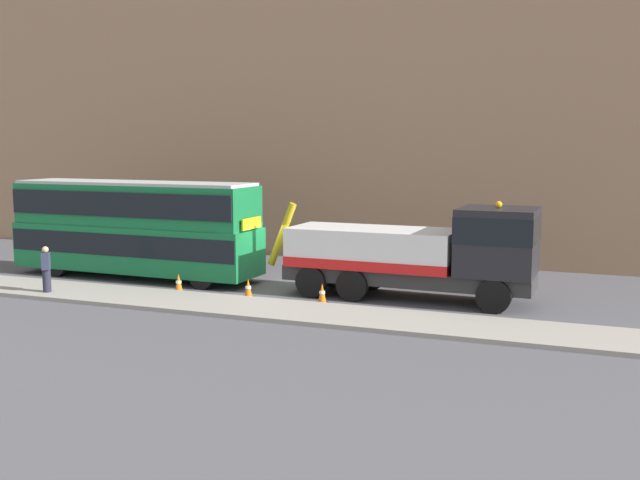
{
  "coord_description": "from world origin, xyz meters",
  "views": [
    {
      "loc": [
        11.65,
        -25.62,
        5.59
      ],
      "look_at": [
        1.97,
        -0.51,
        2.0
      ],
      "focal_mm": 40.31,
      "sensor_mm": 36.0,
      "label": 1
    }
  ],
  "objects_px": {
    "recovery_tow_truck": "(420,252)",
    "traffic_cone_near_bus": "(179,283)",
    "pedestrian_onlooker": "(46,270)",
    "traffic_cone_near_truck": "(322,294)",
    "double_decker_bus": "(135,225)",
    "traffic_cone_midway": "(248,289)"
  },
  "relations": [
    {
      "from": "double_decker_bus",
      "to": "pedestrian_onlooker",
      "type": "distance_m",
      "value": 4.59
    },
    {
      "from": "pedestrian_onlooker",
      "to": "traffic_cone_near_truck",
      "type": "height_order",
      "value": "pedestrian_onlooker"
    },
    {
      "from": "recovery_tow_truck",
      "to": "traffic_cone_near_truck",
      "type": "relative_size",
      "value": 14.13
    },
    {
      "from": "double_decker_bus",
      "to": "traffic_cone_near_bus",
      "type": "xyz_separation_m",
      "value": [
        3.33,
        -2.01,
        -1.89
      ]
    },
    {
      "from": "recovery_tow_truck",
      "to": "double_decker_bus",
      "type": "distance_m",
      "value": 12.2
    },
    {
      "from": "pedestrian_onlooker",
      "to": "traffic_cone_near_truck",
      "type": "xyz_separation_m",
      "value": [
        10.0,
        2.48,
        -0.64
      ]
    },
    {
      "from": "recovery_tow_truck",
      "to": "pedestrian_onlooker",
      "type": "xyz_separation_m",
      "value": [
        -13.07,
        -4.32,
        -0.77
      ]
    },
    {
      "from": "traffic_cone_near_bus",
      "to": "traffic_cone_near_truck",
      "type": "xyz_separation_m",
      "value": [
        5.79,
        0.16,
        0.0
      ]
    },
    {
      "from": "traffic_cone_near_bus",
      "to": "pedestrian_onlooker",
      "type": "bearing_deg",
      "value": -151.13
    },
    {
      "from": "traffic_cone_midway",
      "to": "traffic_cone_near_truck",
      "type": "height_order",
      "value": "same"
    },
    {
      "from": "double_decker_bus",
      "to": "traffic_cone_near_truck",
      "type": "relative_size",
      "value": 15.41
    },
    {
      "from": "double_decker_bus",
      "to": "recovery_tow_truck",
      "type": "bearing_deg",
      "value": 1.3
    },
    {
      "from": "traffic_cone_near_bus",
      "to": "traffic_cone_midway",
      "type": "distance_m",
      "value": 2.93
    },
    {
      "from": "recovery_tow_truck",
      "to": "double_decker_bus",
      "type": "relative_size",
      "value": 0.92
    },
    {
      "from": "recovery_tow_truck",
      "to": "traffic_cone_near_bus",
      "type": "relative_size",
      "value": 14.13
    },
    {
      "from": "recovery_tow_truck",
      "to": "traffic_cone_near_bus",
      "type": "xyz_separation_m",
      "value": [
        -8.86,
        -1.99,
        -1.42
      ]
    },
    {
      "from": "traffic_cone_near_bus",
      "to": "traffic_cone_near_truck",
      "type": "height_order",
      "value": "same"
    },
    {
      "from": "traffic_cone_midway",
      "to": "double_decker_bus",
      "type": "bearing_deg",
      "value": 162.55
    },
    {
      "from": "pedestrian_onlooker",
      "to": "traffic_cone_midway",
      "type": "relative_size",
      "value": 2.38
    },
    {
      "from": "double_decker_bus",
      "to": "pedestrian_onlooker",
      "type": "xyz_separation_m",
      "value": [
        -0.88,
        -4.33,
        -1.25
      ]
    },
    {
      "from": "traffic_cone_near_truck",
      "to": "traffic_cone_midway",
      "type": "bearing_deg",
      "value": -177.49
    },
    {
      "from": "recovery_tow_truck",
      "to": "traffic_cone_near_bus",
      "type": "distance_m",
      "value": 9.19
    }
  ]
}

